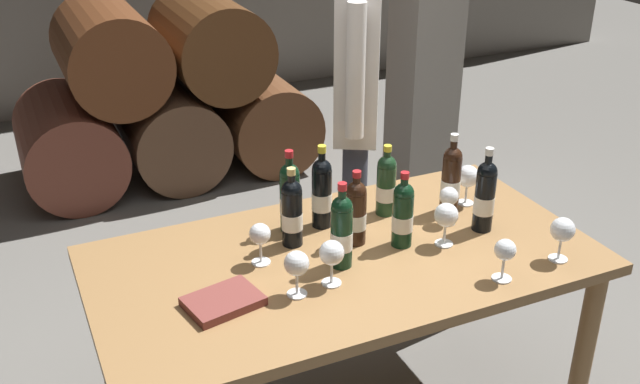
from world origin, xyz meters
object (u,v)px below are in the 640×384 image
object	(u,v)px
wine_glass_1	(446,216)
tasting_notebook	(223,301)
dining_table	(344,278)
wine_bottle_7	(451,179)
wine_bottle_2	(403,214)
wine_bottle_5	(322,192)
wine_glass_3	(468,177)
wine_glass_7	(449,198)
wine_bottle_0	(342,231)
wine_glass_5	(260,236)
wine_glass_0	(297,265)
wine_bottle_6	(386,184)
wine_bottle_4	(356,212)
wine_bottle_3	(292,212)
wine_bottle_1	(290,197)
sommelier_presenting	(357,94)
wine_bottle_8	(485,195)
wine_glass_4	(332,254)
wine_glass_6	(505,252)
wine_glass_2	(562,231)

from	to	relation	value
wine_glass_1	tasting_notebook	size ratio (longest dim) A/B	0.71
dining_table	wine_bottle_7	size ratio (longest dim) A/B	5.44
wine_bottle_2	wine_bottle_5	world-z (taller)	wine_bottle_5
wine_glass_3	wine_glass_7	size ratio (longest dim) A/B	1.11
wine_bottle_0	wine_bottle_7	bearing A→B (deg)	18.44
wine_glass_5	wine_glass_0	bearing A→B (deg)	-80.77
wine_bottle_6	wine_glass_1	bearing A→B (deg)	-75.88
wine_bottle_7	wine_glass_7	distance (m)	0.10
dining_table	wine_glass_3	distance (m)	0.65
wine_bottle_7	tasting_notebook	xyz separation A→B (m)	(-0.97, -0.24, -0.12)
wine_bottle_5	wine_bottle_4	bearing A→B (deg)	-71.04
wine_bottle_3	wine_bottle_6	bearing A→B (deg)	9.56
dining_table	wine_bottle_1	bearing A→B (deg)	111.99
wine_bottle_0	wine_bottle_1	world-z (taller)	wine_bottle_1
wine_glass_3	sommelier_presenting	distance (m)	0.64
wine_bottle_8	wine_glass_4	bearing A→B (deg)	-171.18
wine_glass_0	wine_glass_7	bearing A→B (deg)	16.54
dining_table	wine_glass_6	size ratio (longest dim) A/B	11.78
wine_bottle_7	wine_glass_5	xyz separation A→B (m)	(-0.78, -0.06, -0.03)
wine_bottle_8	wine_glass_2	bearing A→B (deg)	-68.99
wine_bottle_1	wine_glass_1	world-z (taller)	wine_bottle_1
wine_bottle_4	wine_bottle_6	world-z (taller)	wine_bottle_6
wine_glass_0	tasting_notebook	bearing A→B (deg)	169.82
wine_glass_1	wine_glass_4	xyz separation A→B (m)	(-0.46, -0.06, -0.00)
wine_bottle_4	wine_glass_1	xyz separation A→B (m)	(0.27, -0.14, -0.01)
wine_bottle_0	wine_bottle_4	world-z (taller)	wine_bottle_0
wine_glass_1	wine_bottle_6	bearing A→B (deg)	104.12
wine_bottle_6	wine_glass_7	bearing A→B (deg)	-43.88
wine_bottle_5	wine_glass_2	bearing A→B (deg)	-41.34
wine_glass_5	wine_glass_6	xyz separation A→B (m)	(0.67, -0.41, -0.00)
wine_bottle_0	wine_glass_0	xyz separation A→B (m)	(-0.20, -0.10, -0.02)
dining_table	wine_glass_2	distance (m)	0.74
wine_bottle_5	wine_glass_7	world-z (taller)	wine_bottle_5
wine_bottle_8	wine_bottle_0	bearing A→B (deg)	-178.78
sommelier_presenting	wine_glass_1	bearing A→B (deg)	-95.26
wine_glass_1	wine_glass_4	size ratio (longest dim) A/B	1.02
wine_bottle_0	wine_glass_7	distance (m)	0.49
wine_glass_4	wine_glass_1	bearing A→B (deg)	7.72
wine_bottle_7	tasting_notebook	bearing A→B (deg)	-166.07
wine_bottle_7	wine_glass_0	distance (m)	0.79
wine_bottle_6	wine_glass_5	xyz separation A→B (m)	(-0.55, -0.14, -0.02)
sommelier_presenting	wine_glass_7	bearing A→B (deg)	-88.40
wine_glass_3	wine_glass_7	distance (m)	0.18
wine_glass_5	wine_glass_7	world-z (taller)	wine_glass_5
wine_bottle_4	wine_glass_6	distance (m)	0.52
wine_bottle_6	wine_glass_3	size ratio (longest dim) A/B	1.73
wine_glass_3	wine_glass_4	xyz separation A→B (m)	(-0.71, -0.29, -0.00)
wine_bottle_5	wine_bottle_7	world-z (taller)	wine_bottle_5
wine_bottle_2	wine_bottle_7	world-z (taller)	wine_bottle_7
dining_table	wine_bottle_0	size ratio (longest dim) A/B	5.65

